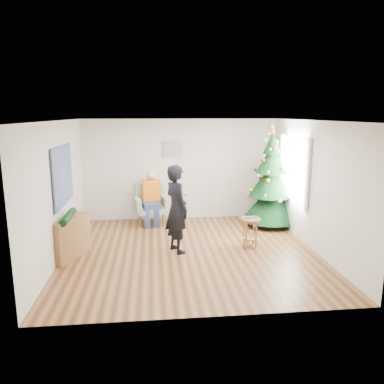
{
  "coord_description": "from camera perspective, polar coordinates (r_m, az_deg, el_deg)",
  "views": [
    {
      "loc": [
        -0.71,
        -7.11,
        2.73
      ],
      "look_at": [
        0.1,
        0.6,
        1.1
      ],
      "focal_mm": 35.0,
      "sensor_mm": 36.0,
      "label": 1
    }
  ],
  "objects": [
    {
      "name": "console",
      "position": [
        7.57,
        -18.16,
        -6.66
      ],
      "size": [
        0.67,
        1.04,
        0.8
      ],
      "primitive_type": "cube",
      "rotation": [
        0.0,
        0.0,
        -0.41
      ],
      "color": "brown",
      "rests_on": "floor"
    },
    {
      "name": "curtains",
      "position": [
        8.79,
        15.1,
        3.42
      ],
      "size": [
        0.05,
        1.75,
        1.5
      ],
      "color": "white",
      "rests_on": "wall_right"
    },
    {
      "name": "seated_person",
      "position": [
        9.34,
        -6.2,
        -0.83
      ],
      "size": [
        0.49,
        0.67,
        1.33
      ],
      "rotation": [
        0.0,
        0.0,
        0.18
      ],
      "color": "navy",
      "rests_on": "armchair"
    },
    {
      "name": "ceiling",
      "position": [
        7.15,
        -0.3,
        10.83
      ],
      "size": [
        5.0,
        5.0,
        0.0
      ],
      "primitive_type": "plane",
      "rotation": [
        3.14,
        0.0,
        0.0
      ],
      "color": "white",
      "rests_on": "wall_back"
    },
    {
      "name": "floor",
      "position": [
        7.65,
        -0.28,
        -9.04
      ],
      "size": [
        5.0,
        5.0,
        0.0
      ],
      "primitive_type": "plane",
      "color": "brown",
      "rests_on": "ground"
    },
    {
      "name": "armchair",
      "position": [
        9.47,
        -6.23,
        -2.58
      ],
      "size": [
        0.88,
        0.83,
        1.02
      ],
      "rotation": [
        0.0,
        0.0,
        0.18
      ],
      "color": "#8CA182",
      "rests_on": "floor"
    },
    {
      "name": "stool",
      "position": [
        7.89,
        8.83,
        -6.1
      ],
      "size": [
        0.41,
        0.41,
        0.61
      ],
      "rotation": [
        0.0,
        0.0,
        -0.3
      ],
      "color": "brown",
      "rests_on": "floor"
    },
    {
      "name": "wall_left",
      "position": [
        7.47,
        -19.74,
        0.13
      ],
      "size": [
        0.0,
        5.0,
        5.0
      ],
      "primitive_type": "plane",
      "rotation": [
        1.57,
        0.0,
        1.57
      ],
      "color": "silver",
      "rests_on": "floor"
    },
    {
      "name": "tapestry",
      "position": [
        7.7,
        -19.07,
        2.41
      ],
      "size": [
        0.03,
        1.5,
        1.15
      ],
      "primitive_type": "cube",
      "color": "black",
      "rests_on": "wall_left"
    },
    {
      "name": "window_panel",
      "position": [
        8.8,
        15.28,
        3.42
      ],
      "size": [
        0.04,
        1.3,
        1.4
      ],
      "primitive_type": "cube",
      "color": "white",
      "rests_on": "wall_right"
    },
    {
      "name": "christmas_tree",
      "position": [
        9.35,
        11.92,
        1.49
      ],
      "size": [
        1.33,
        1.33,
        2.41
      ],
      "rotation": [
        0.0,
        0.0,
        0.19
      ],
      "color": "#3F2816",
      "rests_on": "floor"
    },
    {
      "name": "wall_front",
      "position": [
        4.88,
        2.67,
        -5.19
      ],
      "size": [
        5.0,
        0.0,
        5.0
      ],
      "primitive_type": "plane",
      "rotation": [
        -1.57,
        0.0,
        0.0
      ],
      "color": "silver",
      "rests_on": "floor"
    },
    {
      "name": "standing_man",
      "position": [
        7.4,
        -2.38,
        -2.59
      ],
      "size": [
        0.65,
        0.76,
        1.76
      ],
      "primitive_type": "imported",
      "rotation": [
        0.0,
        0.0,
        2.01
      ],
      "color": "black",
      "rests_on": "floor"
    },
    {
      "name": "wall_right",
      "position": [
        7.93,
        17.99,
        0.9
      ],
      "size": [
        0.0,
        5.0,
        5.0
      ],
      "primitive_type": "plane",
      "rotation": [
        1.57,
        0.0,
        -1.57
      ],
      "color": "silver",
      "rests_on": "floor"
    },
    {
      "name": "framed_picture",
      "position": [
        9.63,
        -2.96,
        6.62
      ],
      "size": [
        0.52,
        0.05,
        0.42
      ],
      "color": "tan",
      "rests_on": "wall_back"
    },
    {
      "name": "laptop",
      "position": [
        7.8,
        8.9,
        -3.92
      ],
      "size": [
        0.35,
        0.23,
        0.03
      ],
      "primitive_type": "imported",
      "rotation": [
        0.0,
        0.0,
        0.04
      ],
      "color": "silver",
      "rests_on": "stool"
    },
    {
      "name": "wall_back",
      "position": [
        9.74,
        -1.76,
        3.43
      ],
      "size": [
        5.0,
        0.0,
        5.0
      ],
      "primitive_type": "plane",
      "rotation": [
        1.57,
        0.0,
        0.0
      ],
      "color": "silver",
      "rests_on": "floor"
    },
    {
      "name": "game_controller",
      "position": [
        7.32,
        -0.91,
        -0.38
      ],
      "size": [
        0.09,
        0.13,
        0.04
      ],
      "primitive_type": "cube",
      "rotation": [
        0.0,
        0.0,
        0.43
      ],
      "color": "white",
      "rests_on": "standing_man"
    },
    {
      "name": "garland",
      "position": [
        7.46,
        -18.37,
        -3.59
      ],
      "size": [
        0.14,
        0.9,
        0.14
      ],
      "primitive_type": "cylinder",
      "rotation": [
        1.57,
        0.0,
        0.0
      ],
      "color": "black",
      "rests_on": "console"
    }
  ]
}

